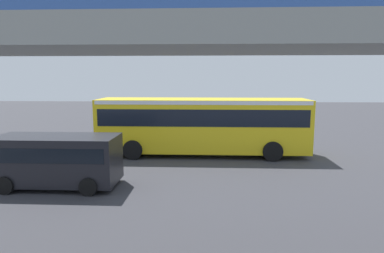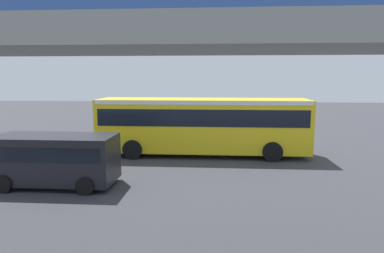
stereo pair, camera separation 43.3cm
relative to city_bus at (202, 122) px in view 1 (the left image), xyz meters
The scene contains 7 objects.
ground 2.09m from the city_bus, 109.57° to the right, with size 80.00×80.00×0.00m, color #38383D.
city_bus is the anchor object (origin of this frame).
parked_van 8.12m from the city_bus, 45.53° to the left, with size 4.80×2.17×2.05m.
lane_dash_leftmost 6.09m from the city_bus, 138.01° to the right, with size 2.00×0.20×0.01m, color silver.
lane_dash_left 4.32m from the city_bus, 94.46° to the right, with size 2.00×0.20×0.01m, color silver.
lane_dash_centre 5.68m from the city_bus, 46.32° to the right, with size 2.00×0.20×0.01m, color silver.
pedestrian_overpass 12.40m from the city_bus, 91.43° to the left, with size 24.00×2.60×6.41m.
Camera 1 is at (0.00, 19.12, 4.33)m, focal length 30.96 mm.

